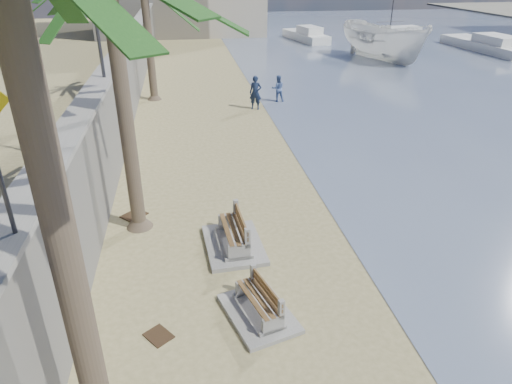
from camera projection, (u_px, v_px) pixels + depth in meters
seawall at (128, 79)px, 23.88m from camera, size 0.45×70.00×3.50m
wall_cap at (124, 44)px, 23.08m from camera, size 0.80×70.00×0.12m
bench_near at (259, 303)px, 10.24m from camera, size 1.80×2.21×0.80m
bench_far at (234, 234)px, 12.73m from camera, size 1.69×2.36×0.95m
person_a at (255, 90)px, 24.68m from camera, size 0.88×0.73×2.08m
person_b at (278, 87)px, 26.16m from camera, size 0.81×0.63×1.67m
boat_cruiser at (384, 40)px, 37.06m from camera, size 4.47×4.53×4.09m
yacht_near at (486, 46)px, 41.97m from camera, size 3.50×10.58×1.50m
yacht_far at (305, 37)px, 47.39m from camera, size 3.43×7.71×1.50m
sailboat_west at (390, 30)px, 52.91m from camera, size 7.93×3.49×9.88m
debris_c at (134, 215)px, 14.50m from camera, size 0.92×0.92×0.03m
debris_d at (159, 336)px, 9.80m from camera, size 0.71×0.73×0.03m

